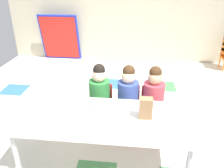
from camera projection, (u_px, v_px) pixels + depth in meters
ground_plane at (106, 126)px, 3.22m from camera, size 5.30×5.58×0.02m
back_wall at (122, 6)px, 5.17m from camera, size 5.30×0.10×2.50m
craft_table at (103, 120)px, 2.37m from camera, size 1.80×0.76×0.59m
seated_child_near_camera at (100, 92)px, 2.93m from camera, size 0.33×0.33×0.92m
seated_child_middle_seat at (128, 93)px, 2.89m from camera, size 0.33×0.33×0.92m
seated_child_far_right at (154, 94)px, 2.86m from camera, size 0.32×0.31×0.92m
folded_activity_table at (60, 38)px, 5.45m from camera, size 0.90×0.29×1.09m
paper_bag_brown at (146, 108)px, 2.28m from camera, size 0.13×0.09×0.22m
paper_plate_near_edge at (95, 106)px, 2.53m from camera, size 0.18×0.18×0.01m
paper_plate_center_table at (119, 123)px, 2.25m from camera, size 0.18×0.18×0.01m
donut_powdered_on_plate at (95, 104)px, 2.52m from camera, size 0.13×0.13×0.04m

